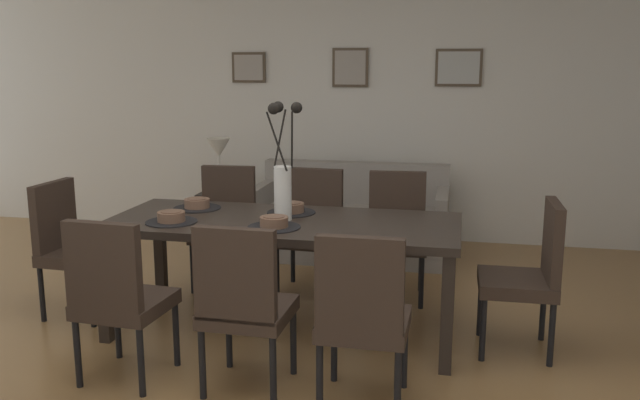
{
  "coord_description": "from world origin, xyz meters",
  "views": [
    {
      "loc": [
        0.96,
        -3.26,
        1.7
      ],
      "look_at": [
        0.05,
        1.01,
        0.81
      ],
      "focal_mm": 37.43,
      "sensor_mm": 36.0,
      "label": 1
    }
  ],
  "objects_px": {
    "dining_chair_head_west": "(70,242)",
    "dining_chair_near_left": "(117,293)",
    "framed_picture_right": "(459,68)",
    "dining_chair_mid_left": "(362,312)",
    "bowl_near_right": "(197,203)",
    "dining_chair_mid_right": "(396,229)",
    "framed_picture_center": "(350,68)",
    "dining_chair_far_left": "(243,300)",
    "framed_picture_left": "(249,67)",
    "bowl_near_left": "(171,216)",
    "bowl_far_right": "(291,207)",
    "table_lamp": "(219,153)",
    "sofa": "(351,223)",
    "bowl_far_left": "(274,221)",
    "dining_chair_far_right": "(312,224)",
    "dining_chair_near_right": "(226,220)",
    "side_table": "(221,219)",
    "dining_chair_head_east": "(531,270)",
    "dining_table": "(283,230)",
    "centerpiece_vase": "(283,175)"
  },
  "relations": [
    {
      "from": "dining_chair_far_left",
      "to": "side_table",
      "type": "distance_m",
      "value": 2.96
    },
    {
      "from": "sofa",
      "to": "framed_picture_center",
      "type": "height_order",
      "value": "framed_picture_center"
    },
    {
      "from": "dining_chair_mid_right",
      "to": "centerpiece_vase",
      "type": "bearing_deg",
      "value": -126.89
    },
    {
      "from": "dining_chair_near_left",
      "to": "framed_picture_left",
      "type": "xyz_separation_m",
      "value": [
        -0.34,
        3.38,
        1.16
      ]
    },
    {
      "from": "dining_table",
      "to": "dining_chair_near_right",
      "type": "height_order",
      "value": "dining_chair_near_right"
    },
    {
      "from": "dining_chair_near_left",
      "to": "sofa",
      "type": "bearing_deg",
      "value": 73.91
    },
    {
      "from": "dining_chair_far_right",
      "to": "bowl_near_right",
      "type": "distance_m",
      "value": 0.96
    },
    {
      "from": "dining_chair_near_right",
      "to": "dining_chair_far_left",
      "type": "distance_m",
      "value": 1.83
    },
    {
      "from": "dining_chair_far_right",
      "to": "framed_picture_left",
      "type": "relative_size",
      "value": 2.68
    },
    {
      "from": "dining_chair_far_left",
      "to": "table_lamp",
      "type": "bearing_deg",
      "value": 112.76
    },
    {
      "from": "dining_chair_near_left",
      "to": "framed_picture_right",
      "type": "relative_size",
      "value": 2.14
    },
    {
      "from": "dining_chair_near_right",
      "to": "dining_chair_head_west",
      "type": "bearing_deg",
      "value": -134.32
    },
    {
      "from": "dining_table",
      "to": "bowl_far_left",
      "type": "distance_m",
      "value": 0.23
    },
    {
      "from": "dining_chair_mid_right",
      "to": "framed_picture_left",
      "type": "relative_size",
      "value": 2.68
    },
    {
      "from": "dining_chair_head_west",
      "to": "dining_chair_near_left",
      "type": "bearing_deg",
      "value": -46.57
    },
    {
      "from": "centerpiece_vase",
      "to": "framed_picture_left",
      "type": "xyz_separation_m",
      "value": [
        -1.02,
        2.5,
        0.65
      ]
    },
    {
      "from": "dining_chair_far_right",
      "to": "framed_picture_right",
      "type": "bearing_deg",
      "value": 58.04
    },
    {
      "from": "bowl_near_left",
      "to": "sofa",
      "type": "height_order",
      "value": "bowl_near_left"
    },
    {
      "from": "dining_table",
      "to": "bowl_far_left",
      "type": "height_order",
      "value": "bowl_far_left"
    },
    {
      "from": "bowl_near_left",
      "to": "bowl_far_left",
      "type": "height_order",
      "value": "same"
    },
    {
      "from": "dining_chair_head_west",
      "to": "table_lamp",
      "type": "relative_size",
      "value": 1.8
    },
    {
      "from": "dining_table",
      "to": "bowl_far_right",
      "type": "bearing_deg",
      "value": 90.0
    },
    {
      "from": "bowl_far_left",
      "to": "sofa",
      "type": "height_order",
      "value": "bowl_far_left"
    },
    {
      "from": "dining_chair_head_east",
      "to": "table_lamp",
      "type": "distance_m",
      "value": 3.25
    },
    {
      "from": "bowl_far_left",
      "to": "framed_picture_left",
      "type": "xyz_separation_m",
      "value": [
        -1.02,
        2.71,
        0.89
      ]
    },
    {
      "from": "dining_chair_mid_left",
      "to": "bowl_far_left",
      "type": "xyz_separation_m",
      "value": [
        -0.64,
        0.68,
        0.27
      ]
    },
    {
      "from": "dining_chair_far_right",
      "to": "framed_picture_center",
      "type": "distance_m",
      "value": 2.02
    },
    {
      "from": "dining_chair_head_west",
      "to": "dining_chair_head_east",
      "type": "xyz_separation_m",
      "value": [
        3.02,
        0.0,
        0.0
      ]
    },
    {
      "from": "centerpiece_vase",
      "to": "bowl_near_left",
      "type": "height_order",
      "value": "centerpiece_vase"
    },
    {
      "from": "dining_table",
      "to": "dining_chair_mid_right",
      "type": "height_order",
      "value": "dining_chair_mid_right"
    },
    {
      "from": "bowl_near_left",
      "to": "bowl_far_right",
      "type": "height_order",
      "value": "same"
    },
    {
      "from": "centerpiece_vase",
      "to": "dining_chair_head_east",
      "type": "bearing_deg",
      "value": 0.07
    },
    {
      "from": "dining_chair_near_right",
      "to": "sofa",
      "type": "distance_m",
      "value": 1.35
    },
    {
      "from": "dining_chair_mid_right",
      "to": "centerpiece_vase",
      "type": "relative_size",
      "value": 1.25
    },
    {
      "from": "framed_picture_center",
      "to": "dining_chair_far_left",
      "type": "bearing_deg",
      "value": -89.73
    },
    {
      "from": "dining_chair_head_west",
      "to": "bowl_near_left",
      "type": "bearing_deg",
      "value": -13.79
    },
    {
      "from": "sofa",
      "to": "dining_chair_head_west",
      "type": "bearing_deg",
      "value": -130.86
    },
    {
      "from": "dining_chair_far_left",
      "to": "framed_picture_right",
      "type": "relative_size",
      "value": 2.14
    },
    {
      "from": "bowl_near_right",
      "to": "side_table",
      "type": "bearing_deg",
      "value": 105.59
    },
    {
      "from": "dining_chair_mid_left",
      "to": "bowl_near_right",
      "type": "distance_m",
      "value": 1.72
    },
    {
      "from": "dining_chair_near_right",
      "to": "side_table",
      "type": "xyz_separation_m",
      "value": [
        -0.43,
        1.03,
        -0.25
      ]
    },
    {
      "from": "dining_chair_far_left",
      "to": "dining_chair_mid_left",
      "type": "height_order",
      "value": "same"
    },
    {
      "from": "dining_table",
      "to": "sofa",
      "type": "relative_size",
      "value": 1.27
    },
    {
      "from": "dining_chair_far_left",
      "to": "dining_chair_head_west",
      "type": "relative_size",
      "value": 1.0
    },
    {
      "from": "dining_chair_mid_right",
      "to": "bowl_near_right",
      "type": "height_order",
      "value": "dining_chair_mid_right"
    },
    {
      "from": "dining_chair_far_left",
      "to": "bowl_near_left",
      "type": "relative_size",
      "value": 5.41
    },
    {
      "from": "dining_chair_far_right",
      "to": "dining_chair_mid_right",
      "type": "relative_size",
      "value": 1.0
    },
    {
      "from": "bowl_far_left",
      "to": "dining_chair_head_west",
      "type": "bearing_deg",
      "value": 172.14
    },
    {
      "from": "dining_chair_mid_left",
      "to": "bowl_near_right",
      "type": "relative_size",
      "value": 5.41
    },
    {
      "from": "bowl_near_left",
      "to": "bowl_far_right",
      "type": "relative_size",
      "value": 1.0
    }
  ]
}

